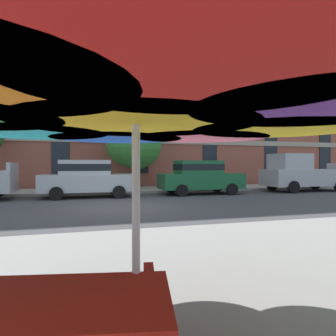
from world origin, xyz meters
The scene contains 8 objects.
ground_plane centered at (0.00, 0.00, 0.00)m, with size 120.00×120.00×0.00m, color #424244.
sidewalk_far centered at (0.00, 6.80, 0.06)m, with size 56.00×3.60×0.12m, color #9E998E.
apartment_building centered at (0.00, 14.99, 9.60)m, with size 40.94×12.08×19.20m.
sedan_silver centered at (-1.04, 3.70, 0.95)m, with size 4.40×1.98×1.78m.
sedan_green centered at (4.75, 3.70, 0.95)m, with size 4.40×1.98×1.78m.
pickup_silver_midblock centered at (11.22, 3.70, 1.03)m, with size 5.10×2.12×2.20m.
street_tree_middle centered at (1.77, 7.10, 2.90)m, with size 3.45×3.13×4.47m.
patio_umbrella centered at (-0.91, -9.00, 2.07)m, with size 3.79×3.79×2.37m.
Camera 1 is at (-1.28, -11.14, 1.55)m, focal length 32.15 mm.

